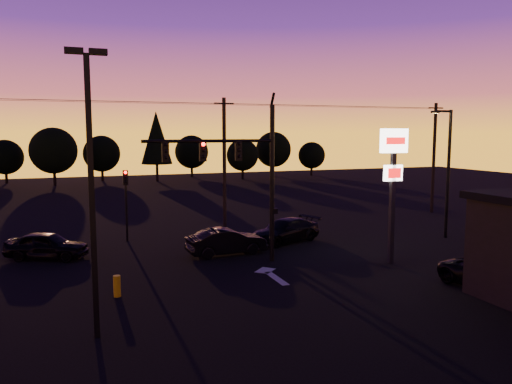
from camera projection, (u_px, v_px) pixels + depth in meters
ground at (275, 286)px, 21.59m from camera, size 120.00×120.00×0.00m
lane_arrow at (271, 274)px, 23.31m from camera, size 1.20×3.10×0.01m
traffic_signal_mast at (242, 166)px, 24.69m from camera, size 6.79×0.52×8.58m
secondary_signal at (126, 195)px, 30.20m from camera, size 0.30×0.31×4.35m
parking_lot_light at (91, 175)px, 15.57m from camera, size 1.25×0.30×9.14m
pylon_sign at (393, 167)px, 24.83m from camera, size 1.50×0.28×6.80m
streetlight at (447, 168)px, 31.01m from camera, size 1.55×0.35×8.00m
utility_pole_1 at (224, 162)px, 34.77m from camera, size 1.40×0.26×9.00m
utility_pole_2 at (434, 157)px, 41.02m from camera, size 1.40×0.26×9.00m
power_wires at (224, 104)px, 34.30m from camera, size 36.00×1.22×0.07m
bollard at (117, 286)px, 20.13m from camera, size 0.29×0.29×0.87m
tree_1 at (5, 157)px, 64.94m from camera, size 4.54×4.54×5.71m
tree_2 at (53, 151)px, 62.26m from camera, size 5.77×5.78×7.26m
tree_3 at (102, 154)px, 68.13m from camera, size 4.95×4.95×6.22m
tree_4 at (156, 138)px, 67.52m from camera, size 4.18×4.18×9.50m
tree_5 at (192, 152)px, 74.51m from camera, size 4.95×4.95×6.22m
tree_6 at (243, 155)px, 71.05m from camera, size 4.54×4.54×5.71m
tree_7 at (273, 150)px, 75.85m from camera, size 5.36×5.36×6.74m
tree_8 at (312, 155)px, 77.11m from camera, size 4.12×4.12×5.19m
car_left at (47, 245)px, 26.16m from camera, size 4.53×3.25×1.43m
car_mid at (227, 241)px, 27.10m from camera, size 4.43×1.80×1.43m
car_right at (285, 231)px, 30.20m from camera, size 5.21×3.59×1.40m
suv_parked at (494, 275)px, 20.99m from camera, size 2.89×4.80×1.25m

